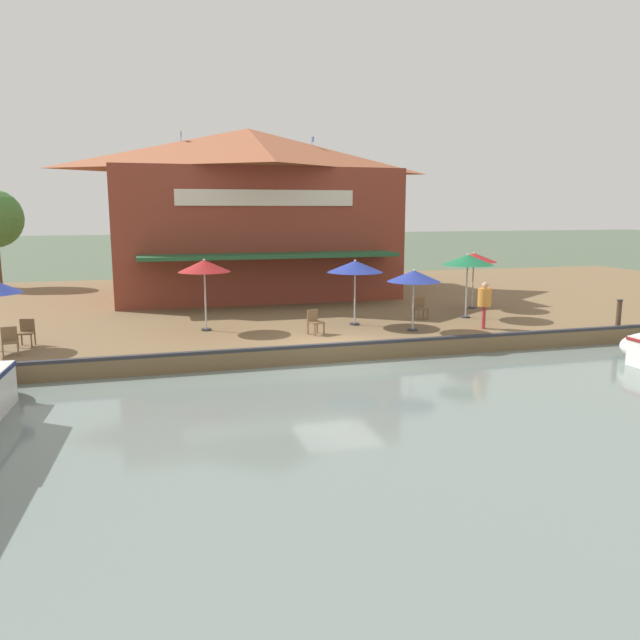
{
  "coord_description": "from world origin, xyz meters",
  "views": [
    {
      "loc": [
        18.36,
        -5.75,
        4.88
      ],
      "look_at": [
        -1.0,
        -0.28,
        1.3
      ],
      "focal_mm": 35.0,
      "sensor_mm": 36.0,
      "label": 1
    }
  ],
  "objects_px": {
    "patio_umbrella_far_corner": "(468,260)",
    "patio_umbrella_back_row": "(414,276)",
    "cafe_chair_beside_entrance": "(315,321)",
    "cafe_chair_mid_patio": "(420,307)",
    "mooring_post": "(619,313)",
    "waterfront_restaurant": "(250,211)",
    "person_near_entrance": "(484,300)",
    "patio_umbrella_mid_patio_left": "(474,258)",
    "patio_umbrella_near_quay_edge": "(204,266)",
    "patio_umbrella_by_entrance": "(355,267)",
    "cafe_chair_facing_river": "(10,340)",
    "cafe_chair_back_row_seat": "(27,331)"
  },
  "relations": [
    {
      "from": "patio_umbrella_far_corner",
      "to": "person_near_entrance",
      "type": "distance_m",
      "value": 2.64
    },
    {
      "from": "patio_umbrella_far_corner",
      "to": "cafe_chair_beside_entrance",
      "type": "height_order",
      "value": "patio_umbrella_far_corner"
    },
    {
      "from": "cafe_chair_mid_patio",
      "to": "patio_umbrella_near_quay_edge",
      "type": "bearing_deg",
      "value": -88.97
    },
    {
      "from": "cafe_chair_back_row_seat",
      "to": "cafe_chair_facing_river",
      "type": "height_order",
      "value": "same"
    },
    {
      "from": "cafe_chair_back_row_seat",
      "to": "cafe_chair_beside_entrance",
      "type": "distance_m",
      "value": 9.31
    },
    {
      "from": "cafe_chair_beside_entrance",
      "to": "mooring_post",
      "type": "distance_m",
      "value": 11.24
    },
    {
      "from": "cafe_chair_beside_entrance",
      "to": "cafe_chair_facing_river",
      "type": "distance_m",
      "value": 9.55
    },
    {
      "from": "patio_umbrella_far_corner",
      "to": "patio_umbrella_near_quay_edge",
      "type": "distance_m",
      "value": 10.27
    },
    {
      "from": "patio_umbrella_near_quay_edge",
      "to": "patio_umbrella_by_entrance",
      "type": "xyz_separation_m",
      "value": [
        0.4,
        5.48,
        -0.12
      ]
    },
    {
      "from": "patio_umbrella_back_row",
      "to": "cafe_chair_mid_patio",
      "type": "relative_size",
      "value": 2.59
    },
    {
      "from": "patio_umbrella_far_corner",
      "to": "cafe_chair_back_row_seat",
      "type": "distance_m",
      "value": 16.13
    },
    {
      "from": "waterfront_restaurant",
      "to": "patio_umbrella_back_row",
      "type": "relative_size",
      "value": 6.32
    },
    {
      "from": "mooring_post",
      "to": "cafe_chair_mid_patio",
      "type": "bearing_deg",
      "value": -120.36
    },
    {
      "from": "cafe_chair_facing_river",
      "to": "person_near_entrance",
      "type": "height_order",
      "value": "person_near_entrance"
    },
    {
      "from": "waterfront_restaurant",
      "to": "cafe_chair_beside_entrance",
      "type": "xyz_separation_m",
      "value": [
        11.65,
        0.27,
        -3.74
      ]
    },
    {
      "from": "waterfront_restaurant",
      "to": "patio_umbrella_mid_patio_left",
      "type": "relative_size",
      "value": 5.66
    },
    {
      "from": "cafe_chair_facing_river",
      "to": "waterfront_restaurant",
      "type": "bearing_deg",
      "value": 143.09
    },
    {
      "from": "cafe_chair_mid_patio",
      "to": "cafe_chair_back_row_seat",
      "type": "distance_m",
      "value": 14.19
    },
    {
      "from": "cafe_chair_mid_patio",
      "to": "cafe_chair_facing_river",
      "type": "xyz_separation_m",
      "value": [
        2.55,
        -14.39,
        0.0
      ]
    },
    {
      "from": "patio_umbrella_by_entrance",
      "to": "cafe_chair_facing_river",
      "type": "bearing_deg",
      "value": -80.08
    },
    {
      "from": "patio_umbrella_near_quay_edge",
      "to": "mooring_post",
      "type": "xyz_separation_m",
      "value": [
        3.5,
        14.66,
        -1.78
      ]
    },
    {
      "from": "patio_umbrella_by_entrance",
      "to": "cafe_chair_back_row_seat",
      "type": "xyz_separation_m",
      "value": [
        0.65,
        -11.2,
        -1.71
      ]
    },
    {
      "from": "waterfront_restaurant",
      "to": "mooring_post",
      "type": "bearing_deg",
      "value": 40.21
    },
    {
      "from": "cafe_chair_beside_entrance",
      "to": "cafe_chair_mid_patio",
      "type": "bearing_deg",
      "value": 111.04
    },
    {
      "from": "waterfront_restaurant",
      "to": "patio_umbrella_far_corner",
      "type": "height_order",
      "value": "waterfront_restaurant"
    },
    {
      "from": "mooring_post",
      "to": "patio_umbrella_by_entrance",
      "type": "bearing_deg",
      "value": -108.69
    },
    {
      "from": "cafe_chair_back_row_seat",
      "to": "cafe_chair_facing_river",
      "type": "relative_size",
      "value": 1.0
    },
    {
      "from": "cafe_chair_beside_entrance",
      "to": "patio_umbrella_mid_patio_left",
      "type": "bearing_deg",
      "value": 114.36
    },
    {
      "from": "cafe_chair_beside_entrance",
      "to": "patio_umbrella_near_quay_edge",
      "type": "bearing_deg",
      "value": -115.72
    },
    {
      "from": "cafe_chair_beside_entrance",
      "to": "mooring_post",
      "type": "relative_size",
      "value": 0.83
    },
    {
      "from": "cafe_chair_facing_river",
      "to": "patio_umbrella_near_quay_edge",
      "type": "bearing_deg",
      "value": 111.9
    },
    {
      "from": "cafe_chair_mid_patio",
      "to": "person_near_entrance",
      "type": "bearing_deg",
      "value": 27.65
    },
    {
      "from": "cafe_chair_back_row_seat",
      "to": "person_near_entrance",
      "type": "bearing_deg",
      "value": 85.04
    },
    {
      "from": "patio_umbrella_far_corner",
      "to": "person_near_entrance",
      "type": "relative_size",
      "value": 1.51
    },
    {
      "from": "waterfront_restaurant",
      "to": "patio_umbrella_by_entrance",
      "type": "bearing_deg",
      "value": 11.91
    },
    {
      "from": "mooring_post",
      "to": "cafe_chair_back_row_seat",
      "type": "bearing_deg",
      "value": -96.88
    },
    {
      "from": "patio_umbrella_back_row",
      "to": "cafe_chair_facing_river",
      "type": "distance_m",
      "value": 13.17
    },
    {
      "from": "patio_umbrella_by_entrance",
      "to": "patio_umbrella_far_corner",
      "type": "bearing_deg",
      "value": 93.38
    },
    {
      "from": "patio_umbrella_mid_patio_left",
      "to": "patio_umbrella_near_quay_edge",
      "type": "xyz_separation_m",
      "value": [
        1.98,
        -11.73,
        0.09
      ]
    },
    {
      "from": "patio_umbrella_far_corner",
      "to": "mooring_post",
      "type": "xyz_separation_m",
      "value": [
        3.39,
        4.38,
        -1.79
      ]
    },
    {
      "from": "waterfront_restaurant",
      "to": "mooring_post",
      "type": "relative_size",
      "value": 13.52
    },
    {
      "from": "patio_umbrella_far_corner",
      "to": "patio_umbrella_mid_patio_left",
      "type": "relative_size",
      "value": 1.04
    },
    {
      "from": "cafe_chair_mid_patio",
      "to": "cafe_chair_beside_entrance",
      "type": "relative_size",
      "value": 1.0
    },
    {
      "from": "patio_umbrella_far_corner",
      "to": "waterfront_restaurant",
      "type": "bearing_deg",
      "value": -145.24
    },
    {
      "from": "patio_umbrella_far_corner",
      "to": "patio_umbrella_back_row",
      "type": "relative_size",
      "value": 1.16
    },
    {
      "from": "patio_umbrella_mid_patio_left",
      "to": "cafe_chair_back_row_seat",
      "type": "xyz_separation_m",
      "value": [
        3.03,
        -17.46,
        -1.74
      ]
    },
    {
      "from": "waterfront_restaurant",
      "to": "cafe_chair_back_row_seat",
      "type": "bearing_deg",
      "value": -39.41
    },
    {
      "from": "waterfront_restaurant",
      "to": "cafe_chair_beside_entrance",
      "type": "relative_size",
      "value": 16.38
    },
    {
      "from": "patio_umbrella_far_corner",
      "to": "cafe_chair_facing_river",
      "type": "relative_size",
      "value": 3.02
    },
    {
      "from": "cafe_chair_back_row_seat",
      "to": "mooring_post",
      "type": "height_order",
      "value": "mooring_post"
    }
  ]
}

